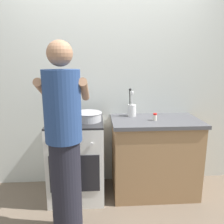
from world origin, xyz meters
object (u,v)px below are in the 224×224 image
(spice_bottle, at_px, (155,117))
(utensil_crock, at_px, (132,109))
(person, at_px, (64,145))
(stove_range, at_px, (77,159))
(mixing_bowl, at_px, (88,116))
(pot, at_px, (62,116))

(spice_bottle, bearing_deg, utensil_crock, 137.16)
(person, bearing_deg, utensil_crock, 49.10)
(person, bearing_deg, stove_range, 86.57)
(person, bearing_deg, spice_bottle, 32.43)
(stove_range, height_order, person, person)
(mixing_bowl, distance_m, spice_bottle, 0.74)
(stove_range, xyz_separation_m, utensil_crock, (0.65, 0.17, 0.54))
(pot, height_order, utensil_crock, utensil_crock)
(mixing_bowl, distance_m, utensil_crock, 0.54)
(mixing_bowl, height_order, person, person)
(pot, bearing_deg, stove_range, 11.91)
(pot, distance_m, utensil_crock, 0.81)
(mixing_bowl, xyz_separation_m, person, (-0.18, -0.61, -0.09))
(stove_range, xyz_separation_m, mixing_bowl, (0.14, -0.01, 0.50))
(stove_range, xyz_separation_m, spice_bottle, (0.88, -0.04, 0.49))
(pot, xyz_separation_m, mixing_bowl, (0.28, 0.02, -0.01))
(utensil_crock, xyz_separation_m, spice_bottle, (0.23, -0.21, -0.05))
(pot, height_order, spice_bottle, pot)
(spice_bottle, relative_size, person, 0.05)
(stove_range, relative_size, utensil_crock, 2.68)
(utensil_crock, height_order, spice_bottle, utensil_crock)
(pot, bearing_deg, utensil_crock, 14.26)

